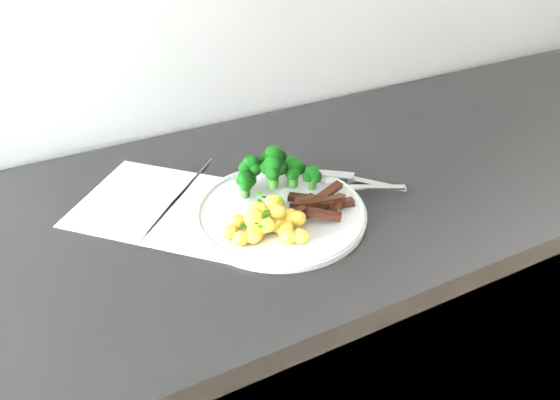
{
  "coord_description": "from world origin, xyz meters",
  "views": [
    {
      "loc": [
        -0.27,
        1.02,
        1.39
      ],
      "look_at": [
        0.03,
        1.63,
        0.92
      ],
      "focal_mm": 34.2,
      "sensor_mm": 36.0,
      "label": 1
    }
  ],
  "objects_px": {
    "potatoes": "(271,222)",
    "beef_strips": "(313,206)",
    "fork": "(356,185)",
    "recipe_paper": "(171,206)",
    "plate": "(280,212)",
    "knife": "(361,182)",
    "counter": "(303,358)",
    "broccoli": "(275,168)"
  },
  "relations": [
    {
      "from": "counter",
      "to": "plate",
      "type": "relative_size",
      "value": 8.62
    },
    {
      "from": "potatoes",
      "to": "recipe_paper",
      "type": "bearing_deg",
      "value": 128.41
    },
    {
      "from": "plate",
      "to": "beef_strips",
      "type": "distance_m",
      "value": 0.05
    },
    {
      "from": "counter",
      "to": "recipe_paper",
      "type": "distance_m",
      "value": 0.5
    },
    {
      "from": "recipe_paper",
      "to": "plate",
      "type": "xyz_separation_m",
      "value": [
        0.15,
        -0.1,
        0.01
      ]
    },
    {
      "from": "broccoli",
      "to": "fork",
      "type": "bearing_deg",
      "value": -29.33
    },
    {
      "from": "recipe_paper",
      "to": "plate",
      "type": "relative_size",
      "value": 1.31
    },
    {
      "from": "plate",
      "to": "beef_strips",
      "type": "height_order",
      "value": "beef_strips"
    },
    {
      "from": "plate",
      "to": "potatoes",
      "type": "xyz_separation_m",
      "value": [
        -0.04,
        -0.04,
        0.02
      ]
    },
    {
      "from": "counter",
      "to": "beef_strips",
      "type": "xyz_separation_m",
      "value": [
        -0.03,
        -0.07,
        0.46
      ]
    },
    {
      "from": "plate",
      "to": "beef_strips",
      "type": "relative_size",
      "value": 2.13
    },
    {
      "from": "potatoes",
      "to": "fork",
      "type": "bearing_deg",
      "value": 11.29
    },
    {
      "from": "broccoli",
      "to": "beef_strips",
      "type": "xyz_separation_m",
      "value": [
        0.02,
        -0.09,
        -0.03
      ]
    },
    {
      "from": "fork",
      "to": "knife",
      "type": "relative_size",
      "value": 0.88
    },
    {
      "from": "broccoli",
      "to": "beef_strips",
      "type": "relative_size",
      "value": 1.07
    },
    {
      "from": "potatoes",
      "to": "knife",
      "type": "bearing_deg",
      "value": 14.8
    },
    {
      "from": "beef_strips",
      "to": "potatoes",
      "type": "bearing_deg",
      "value": -170.66
    },
    {
      "from": "knife",
      "to": "counter",
      "type": "bearing_deg",
      "value": 157.41
    },
    {
      "from": "plate",
      "to": "counter",
      "type": "bearing_deg",
      "value": 30.83
    },
    {
      "from": "knife",
      "to": "potatoes",
      "type": "bearing_deg",
      "value": -165.2
    },
    {
      "from": "plate",
      "to": "beef_strips",
      "type": "bearing_deg",
      "value": -28.94
    },
    {
      "from": "potatoes",
      "to": "counter",
      "type": "bearing_deg",
      "value": 36.79
    },
    {
      "from": "recipe_paper",
      "to": "potatoes",
      "type": "relative_size",
      "value": 2.79
    },
    {
      "from": "broccoli",
      "to": "knife",
      "type": "distance_m",
      "value": 0.15
    },
    {
      "from": "plate",
      "to": "potatoes",
      "type": "bearing_deg",
      "value": -132.51
    },
    {
      "from": "potatoes",
      "to": "beef_strips",
      "type": "xyz_separation_m",
      "value": [
        0.08,
        0.01,
        -0.0
      ]
    },
    {
      "from": "broccoli",
      "to": "potatoes",
      "type": "distance_m",
      "value": 0.12
    },
    {
      "from": "counter",
      "to": "beef_strips",
      "type": "relative_size",
      "value": 18.41
    },
    {
      "from": "broccoli",
      "to": "fork",
      "type": "xyz_separation_m",
      "value": [
        0.12,
        -0.07,
        -0.03
      ]
    },
    {
      "from": "recipe_paper",
      "to": "fork",
      "type": "xyz_separation_m",
      "value": [
        0.29,
        -0.11,
        0.02
      ]
    },
    {
      "from": "potatoes",
      "to": "fork",
      "type": "height_order",
      "value": "potatoes"
    },
    {
      "from": "fork",
      "to": "knife",
      "type": "height_order",
      "value": "fork"
    },
    {
      "from": "plate",
      "to": "beef_strips",
      "type": "xyz_separation_m",
      "value": [
        0.05,
        -0.03,
        0.01
      ]
    },
    {
      "from": "counter",
      "to": "plate",
      "type": "bearing_deg",
      "value": -149.17
    },
    {
      "from": "plate",
      "to": "potatoes",
      "type": "height_order",
      "value": "potatoes"
    },
    {
      "from": "recipe_paper",
      "to": "knife",
      "type": "bearing_deg",
      "value": -15.99
    },
    {
      "from": "knife",
      "to": "plate",
      "type": "bearing_deg",
      "value": -175.17
    },
    {
      "from": "counter",
      "to": "broccoli",
      "type": "xyz_separation_m",
      "value": [
        -0.06,
        0.02,
        0.49
      ]
    },
    {
      "from": "recipe_paper",
      "to": "beef_strips",
      "type": "height_order",
      "value": "beef_strips"
    },
    {
      "from": "counter",
      "to": "knife",
      "type": "distance_m",
      "value": 0.46
    },
    {
      "from": "counter",
      "to": "fork",
      "type": "distance_m",
      "value": 0.47
    },
    {
      "from": "beef_strips",
      "to": "fork",
      "type": "xyz_separation_m",
      "value": [
        0.1,
        0.02,
        -0.0
      ]
    }
  ]
}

